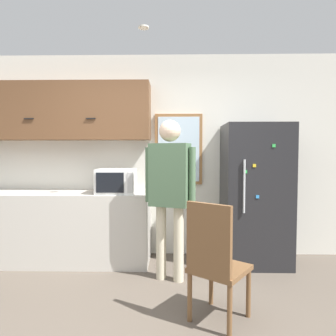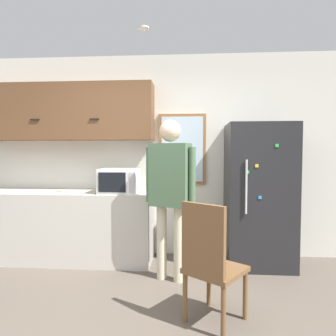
{
  "view_description": "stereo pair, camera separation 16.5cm",
  "coord_description": "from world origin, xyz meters",
  "px_view_note": "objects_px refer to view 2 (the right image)",
  "views": [
    {
      "loc": [
        0.33,
        -2.01,
        1.39
      ],
      "look_at": [
        0.26,
        1.13,
        1.23
      ],
      "focal_mm": 32.0,
      "sensor_mm": 36.0,
      "label": 1
    },
    {
      "loc": [
        0.49,
        -2.01,
        1.39
      ],
      "look_at": [
        0.26,
        1.13,
        1.23
      ],
      "focal_mm": 32.0,
      "sensor_mm": 36.0,
      "label": 2
    }
  ],
  "objects_px": {
    "chair": "(210,260)",
    "person": "(170,183)",
    "microwave": "(119,181)",
    "refrigerator": "(259,195)"
  },
  "relations": [
    {
      "from": "microwave",
      "to": "refrigerator",
      "type": "height_order",
      "value": "refrigerator"
    },
    {
      "from": "chair",
      "to": "person",
      "type": "bearing_deg",
      "value": -29.59
    },
    {
      "from": "refrigerator",
      "to": "chair",
      "type": "distance_m",
      "value": 1.56
    },
    {
      "from": "microwave",
      "to": "refrigerator",
      "type": "xyz_separation_m",
      "value": [
        1.72,
        0.09,
        -0.17
      ]
    },
    {
      "from": "refrigerator",
      "to": "chair",
      "type": "bearing_deg",
      "value": -116.8
    },
    {
      "from": "person",
      "to": "chair",
      "type": "distance_m",
      "value": 1.06
    },
    {
      "from": "chair",
      "to": "microwave",
      "type": "bearing_deg",
      "value": -14.42
    },
    {
      "from": "person",
      "to": "chair",
      "type": "height_order",
      "value": "person"
    },
    {
      "from": "microwave",
      "to": "refrigerator",
      "type": "bearing_deg",
      "value": 2.98
    },
    {
      "from": "microwave",
      "to": "person",
      "type": "relative_size",
      "value": 0.27
    }
  ]
}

